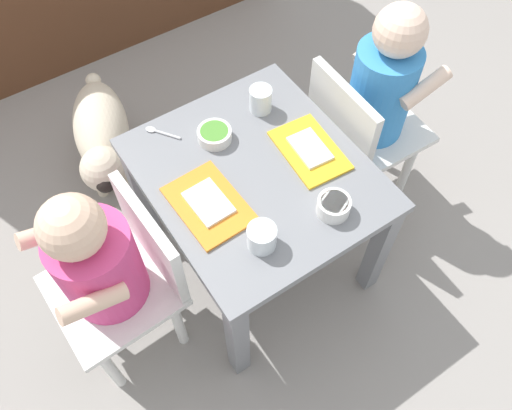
{
  "coord_description": "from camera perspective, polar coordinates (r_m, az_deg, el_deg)",
  "views": [
    {
      "loc": [
        -0.43,
        -0.64,
        1.46
      ],
      "look_at": [
        0.0,
        0.0,
        0.28
      ],
      "focal_mm": 36.98,
      "sensor_mm": 36.0,
      "label": 1
    }
  ],
  "objects": [
    {
      "name": "food_tray_left",
      "position": [
        1.23,
        -5.14,
        0.13
      ],
      "size": [
        0.15,
        0.21,
        0.02
      ],
      "color": "orange",
      "rests_on": "dining_table"
    },
    {
      "name": "water_cup_right",
      "position": [
        1.4,
        0.5,
        11.23
      ],
      "size": [
        0.06,
        0.06,
        0.07
      ],
      "color": "white",
      "rests_on": "dining_table"
    },
    {
      "name": "water_cup_left",
      "position": [
        1.16,
        0.62,
        -3.57
      ],
      "size": [
        0.07,
        0.07,
        0.06
      ],
      "color": "white",
      "rests_on": "dining_table"
    },
    {
      "name": "ground_plane",
      "position": [
        1.65,
        0.0,
        -5.32
      ],
      "size": [
        7.0,
        7.0,
        0.0
      ],
      "primitive_type": "plane",
      "color": "gray"
    },
    {
      "name": "food_tray_right",
      "position": [
        1.33,
        5.83,
        5.97
      ],
      "size": [
        0.15,
        0.21,
        0.02
      ],
      "color": "gold",
      "rests_on": "dining_table"
    },
    {
      "name": "dog",
      "position": [
        1.72,
        -16.33,
        7.28
      ],
      "size": [
        0.28,
        0.47,
        0.32
      ],
      "color": "beige",
      "rests_on": "ground"
    },
    {
      "name": "dining_table",
      "position": [
        1.35,
        0.0,
        1.73
      ],
      "size": [
        0.51,
        0.58,
        0.43
      ],
      "color": "slate",
      "rests_on": "ground"
    },
    {
      "name": "cereal_bowl_right_side",
      "position": [
        1.34,
        -4.51,
        7.62
      ],
      "size": [
        0.09,
        0.09,
        0.03
      ],
      "color": "white",
      "rests_on": "dining_table"
    },
    {
      "name": "seated_child_right",
      "position": [
        1.49,
        13.06,
        11.68
      ],
      "size": [
        0.29,
        0.29,
        0.7
      ],
      "color": "silver",
      "rests_on": "ground"
    },
    {
      "name": "cereal_bowl_left_side",
      "position": [
        1.22,
        8.4,
        -0.08
      ],
      "size": [
        0.08,
        0.08,
        0.04
      ],
      "color": "white",
      "rests_on": "dining_table"
    },
    {
      "name": "seated_child_left",
      "position": [
        1.22,
        -16.23,
        -6.13
      ],
      "size": [
        0.29,
        0.29,
        0.66
      ],
      "color": "silver",
      "rests_on": "ground"
    },
    {
      "name": "spoon_by_left_tray",
      "position": [
        1.39,
        -10.41,
        7.78
      ],
      "size": [
        0.07,
        0.09,
        0.01
      ],
      "color": "silver",
      "rests_on": "dining_table"
    }
  ]
}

